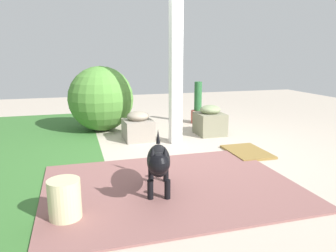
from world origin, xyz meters
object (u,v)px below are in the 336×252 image
object	(u,v)px
ceramic_urn	(65,200)
stone_planter_nearest	(210,121)
terracotta_pot_tall	(198,109)
doormat	(247,152)
round_shrub	(101,99)
porch_pillar	(176,67)
dog	(159,161)
stone_planter_mid	(138,127)

from	to	relation	value
ceramic_urn	stone_planter_nearest	bearing A→B (deg)	-44.24
terracotta_pot_tall	doormat	xyz separation A→B (m)	(-1.92, 0.05, -0.26)
stone_planter_nearest	ceramic_urn	xyz separation A→B (m)	(-2.22, 2.17, -0.05)
terracotta_pot_tall	ceramic_urn	bearing A→B (deg)	143.33
doormat	round_shrub	bearing A→B (deg)	42.86
terracotta_pot_tall	doormat	distance (m)	1.93
porch_pillar	dog	bearing A→B (deg)	157.64
stone_planter_mid	round_shrub	distance (m)	0.97
round_shrub	doormat	world-z (taller)	round_shrub
ceramic_urn	doormat	world-z (taller)	ceramic_urn
stone_planter_nearest	dog	bearing A→B (deg)	145.51
porch_pillar	stone_planter_nearest	world-z (taller)	porch_pillar
porch_pillar	terracotta_pot_tall	size ratio (longest dim) A/B	2.83
stone_planter_mid	ceramic_urn	world-z (taller)	stone_planter_mid
stone_planter_nearest	stone_planter_mid	size ratio (longest dim) A/B	1.03
round_shrub	doormat	size ratio (longest dim) A/B	1.58
stone_planter_nearest	ceramic_urn	distance (m)	3.11
terracotta_pot_tall	round_shrub	bearing A→B (deg)	92.96
round_shrub	stone_planter_nearest	bearing A→B (deg)	-115.20
dog	doormat	xyz separation A→B (m)	(0.90, -1.42, -0.30)
ceramic_urn	dog	bearing A→B (deg)	-72.26
stone_planter_mid	ceramic_urn	size ratio (longest dim) A/B	1.39
porch_pillar	ceramic_urn	distance (m)	2.59
stone_planter_nearest	doormat	world-z (taller)	stone_planter_nearest
stone_planter_mid	ceramic_urn	distance (m)	2.43
porch_pillar	doormat	bearing A→B (deg)	-134.89
stone_planter_mid	terracotta_pot_tall	size ratio (longest dim) A/B	0.60
dog	ceramic_urn	xyz separation A→B (m)	(-0.26, 0.82, -0.15)
stone_planter_nearest	doormat	bearing A→B (deg)	-176.10
round_shrub	dog	size ratio (longest dim) A/B	1.35
stone_planter_mid	dog	distance (m)	1.96
porch_pillar	doormat	xyz separation A→B (m)	(-0.74, -0.75, -1.06)
porch_pillar	ceramic_urn	world-z (taller)	porch_pillar
round_shrub	ceramic_urn	xyz separation A→B (m)	(-2.99, 0.54, -0.37)
stone_planter_nearest	stone_planter_mid	bearing A→B (deg)	90.76
dog	ceramic_urn	world-z (taller)	dog
stone_planter_nearest	ceramic_urn	world-z (taller)	stone_planter_nearest
stone_planter_nearest	round_shrub	distance (m)	1.82
porch_pillar	doormat	distance (m)	1.50
terracotta_pot_tall	dog	size ratio (longest dim) A/B	0.96
porch_pillar	round_shrub	xyz separation A→B (m)	(1.08, 0.95, -0.54)
stone_planter_mid	ceramic_urn	bearing A→B (deg)	155.53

